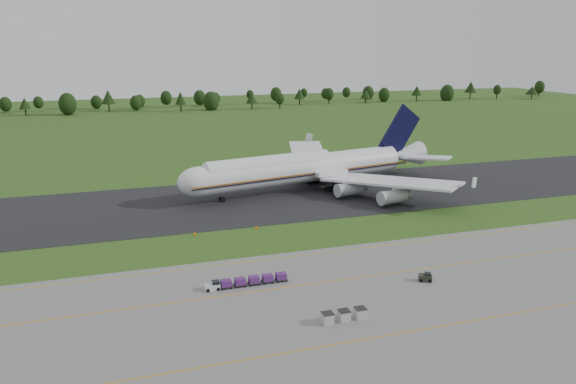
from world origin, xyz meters
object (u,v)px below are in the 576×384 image
object	(u,v)px
baggage_train	(245,281)
edge_markers	(226,231)
aircraft	(307,167)
uld_row	(344,315)
utility_cart	(425,278)

from	to	relation	value
baggage_train	edge_markers	bearing A→B (deg)	84.79
aircraft	uld_row	size ratio (longest dim) A/B	11.53
aircraft	edge_markers	world-z (taller)	aircraft
aircraft	uld_row	xyz separation A→B (m)	(-19.05, -67.96, -5.01)
baggage_train	uld_row	bearing A→B (deg)	-56.40
utility_cart	edge_markers	distance (m)	41.48
utility_cart	uld_row	size ratio (longest dim) A/B	0.36
baggage_train	uld_row	distance (m)	18.19
utility_cart	edge_markers	size ratio (longest dim) A/B	0.18
baggage_train	utility_cart	world-z (taller)	baggage_train
aircraft	utility_cart	world-z (taller)	aircraft
baggage_train	edge_markers	xyz separation A→B (m)	(2.37, 26.01, -0.50)
edge_markers	baggage_train	bearing A→B (deg)	-95.21
aircraft	utility_cart	bearing A→B (deg)	-91.55
baggage_train	edge_markers	distance (m)	26.12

